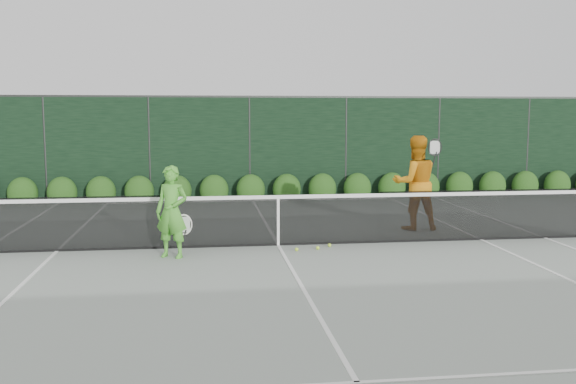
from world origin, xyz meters
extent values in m
plane|color=gray|center=(0.00, 0.00, 0.00)|extent=(80.00, 80.00, 0.00)
cube|color=black|center=(-4.20, 0.00, 0.51)|extent=(4.40, 0.01, 1.02)
cube|color=black|center=(0.00, 0.00, 0.48)|extent=(4.00, 0.01, 0.96)
cube|color=black|center=(4.20, 0.00, 0.51)|extent=(4.40, 0.01, 1.02)
cube|color=white|center=(0.00, 0.00, 0.94)|extent=(12.80, 0.03, 0.07)
cube|color=black|center=(0.00, 0.00, 0.02)|extent=(12.80, 0.02, 0.04)
cube|color=white|center=(0.00, 0.00, 0.46)|extent=(0.05, 0.03, 0.91)
imported|color=green|center=(-1.97, -0.76, 0.81)|extent=(0.70, 0.60, 1.63)
torus|color=white|center=(-1.77, -0.66, 0.56)|extent=(0.30, 0.05, 0.30)
cylinder|color=black|center=(-1.77, -0.66, 0.32)|extent=(0.10, 0.03, 0.30)
imported|color=orange|center=(3.16, 1.33, 1.03)|extent=(1.00, 0.78, 2.06)
torus|color=black|center=(3.51, 1.13, 1.81)|extent=(0.30, 0.05, 0.30)
cylinder|color=black|center=(3.51, 1.13, 1.57)|extent=(0.10, 0.03, 0.30)
cube|color=white|center=(5.49, 0.00, 0.01)|extent=(0.06, 23.77, 0.01)
cube|color=white|center=(-4.12, 0.00, 0.01)|extent=(0.06, 23.77, 0.01)
cube|color=white|center=(4.12, 0.00, 0.01)|extent=(0.06, 23.77, 0.01)
cube|color=white|center=(0.00, 11.88, 0.01)|extent=(11.03, 0.06, 0.01)
cube|color=white|center=(0.00, 6.40, 0.01)|extent=(8.23, 0.06, 0.01)
cube|color=white|center=(0.00, -6.40, 0.01)|extent=(8.23, 0.06, 0.01)
cube|color=white|center=(0.00, 0.00, 0.01)|extent=(0.06, 12.80, 0.01)
cube|color=black|center=(0.00, 7.50, 1.50)|extent=(32.00, 0.06, 3.00)
cube|color=#262826|center=(0.00, 7.50, 3.03)|extent=(32.00, 0.06, 0.06)
cylinder|color=#262826|center=(-6.00, 7.50, 1.50)|extent=(0.08, 0.08, 3.00)
cylinder|color=#262826|center=(-3.00, 7.50, 1.50)|extent=(0.08, 0.08, 3.00)
cylinder|color=#262826|center=(0.00, 7.50, 1.50)|extent=(0.08, 0.08, 3.00)
cylinder|color=#262826|center=(3.00, 7.50, 1.50)|extent=(0.08, 0.08, 3.00)
cylinder|color=#262826|center=(6.00, 7.50, 1.50)|extent=(0.08, 0.08, 3.00)
cylinder|color=#262826|center=(9.00, 7.50, 1.50)|extent=(0.08, 0.08, 3.00)
ellipsoid|color=#19380F|center=(-6.60, 7.15, 0.23)|extent=(0.86, 0.65, 0.94)
ellipsoid|color=#19380F|center=(-5.50, 7.15, 0.23)|extent=(0.86, 0.65, 0.94)
ellipsoid|color=#19380F|center=(-4.40, 7.15, 0.23)|extent=(0.86, 0.65, 0.94)
ellipsoid|color=#19380F|center=(-3.30, 7.15, 0.23)|extent=(0.86, 0.65, 0.94)
ellipsoid|color=#19380F|center=(-2.20, 7.15, 0.23)|extent=(0.86, 0.65, 0.94)
ellipsoid|color=#19380F|center=(-1.10, 7.15, 0.23)|extent=(0.86, 0.65, 0.94)
ellipsoid|color=#19380F|center=(0.00, 7.15, 0.23)|extent=(0.86, 0.65, 0.94)
ellipsoid|color=#19380F|center=(1.10, 7.15, 0.23)|extent=(0.86, 0.65, 0.94)
ellipsoid|color=#19380F|center=(2.20, 7.15, 0.23)|extent=(0.86, 0.65, 0.94)
ellipsoid|color=#19380F|center=(3.30, 7.15, 0.23)|extent=(0.86, 0.65, 0.94)
ellipsoid|color=#19380F|center=(4.40, 7.15, 0.23)|extent=(0.86, 0.65, 0.94)
ellipsoid|color=#19380F|center=(5.50, 7.15, 0.23)|extent=(0.86, 0.65, 0.94)
ellipsoid|color=#19380F|center=(6.60, 7.15, 0.23)|extent=(0.86, 0.65, 0.94)
ellipsoid|color=#19380F|center=(7.70, 7.15, 0.23)|extent=(0.86, 0.65, 0.94)
ellipsoid|color=#19380F|center=(8.80, 7.15, 0.23)|extent=(0.86, 0.65, 0.94)
ellipsoid|color=#19380F|center=(9.90, 7.15, 0.23)|extent=(0.86, 0.65, 0.94)
sphere|color=#BDEA34|center=(0.28, -0.55, 0.03)|extent=(0.07, 0.07, 0.07)
sphere|color=#BDEA34|center=(0.96, -0.26, 0.03)|extent=(0.07, 0.07, 0.07)
sphere|color=#BDEA34|center=(0.69, -0.47, 0.03)|extent=(0.07, 0.07, 0.07)
camera|label=1|loc=(-1.41, -12.05, 2.54)|focal=40.00mm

